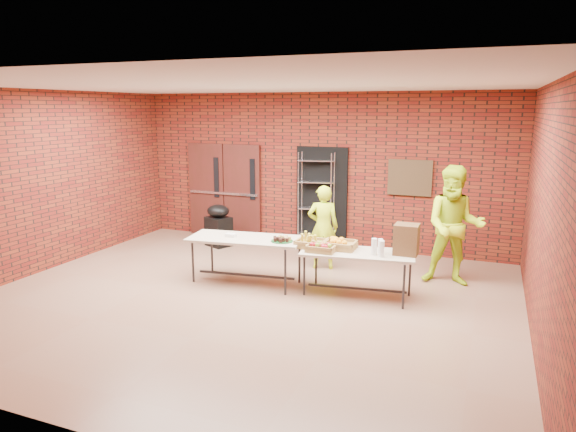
% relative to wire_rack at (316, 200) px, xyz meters
% --- Properties ---
extents(room, '(8.08, 7.08, 3.28)m').
position_rel_wire_rack_xyz_m(room, '(-0.02, -3.32, 0.60)').
color(room, '#8B634B').
rests_on(room, ground).
extents(double_doors, '(1.78, 0.12, 2.10)m').
position_rel_wire_rack_xyz_m(double_doors, '(-2.22, 0.12, 0.06)').
color(double_doors, '#431413').
rests_on(double_doors, room).
extents(dark_doorway, '(1.10, 0.06, 2.10)m').
position_rel_wire_rack_xyz_m(dark_doorway, '(0.08, 0.14, 0.05)').
color(dark_doorway, black).
rests_on(dark_doorway, room).
extents(bronze_plaque, '(0.85, 0.04, 0.70)m').
position_rel_wire_rack_xyz_m(bronze_plaque, '(1.88, 0.13, 0.55)').
color(bronze_plaque, '#44321B').
rests_on(bronze_plaque, room).
extents(wire_rack, '(0.76, 0.39, 1.99)m').
position_rel_wire_rack_xyz_m(wire_rack, '(0.00, 0.00, 0.00)').
color(wire_rack, '#B9BAC0').
rests_on(wire_rack, room).
extents(table_left, '(1.97, 1.02, 0.77)m').
position_rel_wire_rack_xyz_m(table_left, '(-0.35, -2.57, -0.29)').
color(table_left, '#BBA88F').
rests_on(table_left, room).
extents(table_right, '(1.81, 0.95, 0.71)m').
position_rel_wire_rack_xyz_m(table_right, '(1.53, -2.50, -0.34)').
color(table_right, '#BBA88F').
rests_on(table_right, room).
extents(basket_bananas, '(0.49, 0.38, 0.15)m').
position_rel_wire_rack_xyz_m(basket_bananas, '(0.79, -2.51, -0.22)').
color(basket_bananas, olive).
rests_on(basket_bananas, table_right).
extents(basket_oranges, '(0.50, 0.39, 0.16)m').
position_rel_wire_rack_xyz_m(basket_oranges, '(1.22, -2.43, -0.22)').
color(basket_oranges, olive).
rests_on(basket_oranges, table_right).
extents(basket_apples, '(0.43, 0.34, 0.14)m').
position_rel_wire_rack_xyz_m(basket_apples, '(1.00, -2.68, -0.23)').
color(basket_apples, olive).
rests_on(basket_apples, table_right).
extents(muffin_tray, '(0.35, 0.35, 0.09)m').
position_rel_wire_rack_xyz_m(muffin_tray, '(0.30, -2.58, -0.18)').
color(muffin_tray, '#13481D').
rests_on(muffin_tray, table_left).
extents(napkin_box, '(0.17, 0.11, 0.06)m').
position_rel_wire_rack_xyz_m(napkin_box, '(-0.61, -2.62, -0.19)').
color(napkin_box, silver).
rests_on(napkin_box, table_left).
extents(coffee_dispenser, '(0.35, 0.32, 0.47)m').
position_rel_wire_rack_xyz_m(coffee_dispenser, '(2.24, -2.36, -0.05)').
color(coffee_dispenser, '#52391C').
rests_on(coffee_dispenser, table_right).
extents(cup_stack_front, '(0.08, 0.08, 0.25)m').
position_rel_wire_rack_xyz_m(cup_stack_front, '(1.80, -2.58, -0.16)').
color(cup_stack_front, silver).
rests_on(cup_stack_front, table_right).
extents(cup_stack_mid, '(0.08, 0.08, 0.25)m').
position_rel_wire_rack_xyz_m(cup_stack_mid, '(1.92, -2.65, -0.16)').
color(cup_stack_mid, silver).
rests_on(cup_stack_mid, table_right).
extents(cup_stack_back, '(0.08, 0.08, 0.23)m').
position_rel_wire_rack_xyz_m(cup_stack_back, '(1.87, -2.47, -0.17)').
color(cup_stack_back, silver).
rests_on(cup_stack_back, table_right).
extents(covered_grill, '(0.61, 0.57, 0.89)m').
position_rel_wire_rack_xyz_m(covered_grill, '(-1.94, -0.68, -0.55)').
color(covered_grill, black).
rests_on(covered_grill, room).
extents(volunteer_woman, '(0.65, 0.53, 1.53)m').
position_rel_wire_rack_xyz_m(volunteer_woman, '(0.60, -1.35, -0.23)').
color(volunteer_woman, '#C0E419').
rests_on(volunteer_woman, room).
extents(volunteer_man, '(1.01, 0.81, 1.98)m').
position_rel_wire_rack_xyz_m(volunteer_man, '(2.85, -1.38, -0.00)').
color(volunteer_man, '#C0E419').
rests_on(volunteer_man, room).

